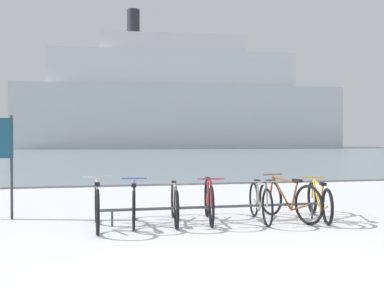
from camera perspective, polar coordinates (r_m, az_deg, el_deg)
The scene contains 10 objects.
ground at distance 57.63m, azimuth -10.07°, elevation -0.65°, with size 80.00×132.00×0.08m.
bike_rack at distance 7.82m, azimuth 3.28°, elevation -8.37°, with size 4.10×0.06×0.31m.
bicycle_0 at distance 7.44m, azimuth -12.45°, elevation -8.00°, with size 0.46×1.72×0.84m.
bicycle_1 at distance 7.67m, azimuth -7.67°, elevation -7.91°, with size 0.46×1.65×0.78m.
bicycle_2 at distance 7.75m, azimuth -2.30°, elevation -7.88°, with size 0.46×1.74×0.76m.
bicycle_3 at distance 7.86m, azimuth 2.25°, elevation -7.55°, with size 0.46×1.68×0.83m.
bicycle_4 at distance 7.99m, azimuth 9.00°, elevation -7.57°, with size 0.46×1.65×0.78m.
bicycle_5 at distance 8.24m, azimuth 12.58°, elevation -7.21°, with size 0.63×1.71×0.82m.
bicycle_6 at distance 8.44m, azimuth 16.46°, elevation -7.23°, with size 0.56×1.69×0.75m.
ferry_ship at distance 61.56m, azimuth -1.86°, elevation 5.52°, with size 44.57×12.04×19.28m.
Camera 1 is at (-1.20, -3.69, 1.53)m, focal length 40.37 mm.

